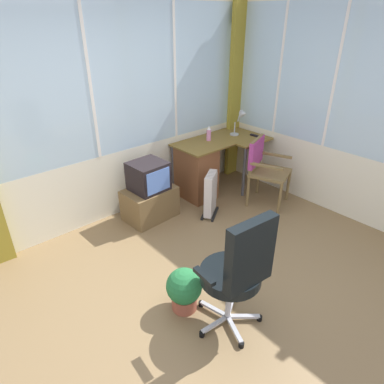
% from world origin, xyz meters
% --- Properties ---
extents(ground, '(5.72, 4.92, 0.06)m').
position_xyz_m(ground, '(0.00, 0.00, -0.03)').
color(ground, olive).
extents(north_window_panel, '(4.72, 0.07, 2.69)m').
position_xyz_m(north_window_panel, '(0.00, 1.99, 1.34)').
color(north_window_panel, '#EDE7CC').
rests_on(north_window_panel, ground).
extents(east_window_panel, '(0.07, 3.92, 2.69)m').
position_xyz_m(east_window_panel, '(2.39, 0.00, 1.35)').
color(east_window_panel, '#EDE7CC').
rests_on(east_window_panel, ground).
extents(curtain_corner, '(0.25, 0.08, 2.59)m').
position_xyz_m(curtain_corner, '(2.26, 1.86, 1.30)').
color(curtain_corner, olive).
rests_on(curtain_corner, ground).
extents(desk, '(1.32, 0.80, 0.77)m').
position_xyz_m(desk, '(1.31, 1.63, 0.41)').
color(desk, brown).
rests_on(desk, ground).
extents(desk_lamp, '(0.22, 0.19, 0.38)m').
position_xyz_m(desk_lamp, '(2.08, 1.56, 1.01)').
color(desk_lamp, '#B2B7BC').
rests_on(desk_lamp, desk).
extents(tv_remote, '(0.05, 0.15, 0.02)m').
position_xyz_m(tv_remote, '(2.19, 1.37, 0.78)').
color(tv_remote, black).
rests_on(tv_remote, desk).
extents(spray_bottle, '(0.06, 0.06, 0.22)m').
position_xyz_m(spray_bottle, '(1.55, 1.68, 0.87)').
color(spray_bottle, pink).
rests_on(spray_bottle, desk).
extents(wooden_armchair, '(0.62, 0.62, 0.92)m').
position_xyz_m(wooden_armchair, '(1.82, 0.92, 0.59)').
color(wooden_armchair, brown).
rests_on(wooden_armchair, ground).
extents(office_chair, '(0.61, 0.58, 1.12)m').
position_xyz_m(office_chair, '(-0.07, -0.33, 0.64)').
color(office_chair, '#B7B7BF').
rests_on(office_chair, ground).
extents(tv_on_stand, '(0.66, 0.47, 0.77)m').
position_xyz_m(tv_on_stand, '(0.42, 1.59, 0.34)').
color(tv_on_stand, brown).
rests_on(tv_on_stand, ground).
extents(space_heater, '(0.40, 0.34, 0.59)m').
position_xyz_m(space_heater, '(1.07, 1.13, 0.30)').
color(space_heater, silver).
rests_on(space_heater, ground).
extents(potted_plant, '(0.32, 0.32, 0.42)m').
position_xyz_m(potted_plant, '(-0.25, 0.11, 0.22)').
color(potted_plant, '#A2513C').
rests_on(potted_plant, ground).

